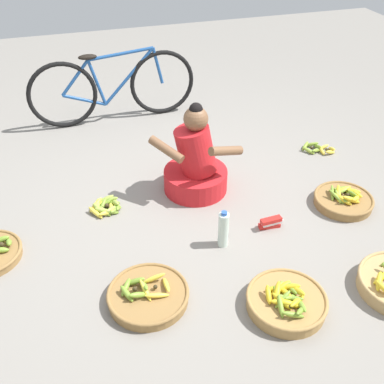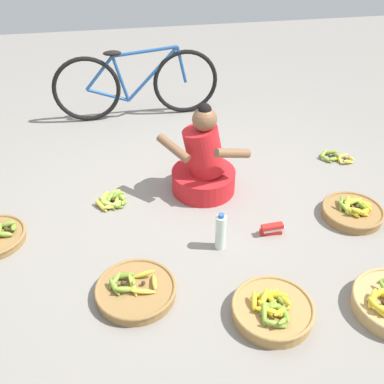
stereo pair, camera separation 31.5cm
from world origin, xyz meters
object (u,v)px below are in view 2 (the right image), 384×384
object	(u,v)px
bicycle_leaning	(137,84)
loose_bananas_back_center	(112,200)
vendor_woman_front	(204,165)
banana_basket_near_vendor	(272,310)
banana_basket_front_left	(353,211)
packet_carton_stack	(272,229)
banana_basket_mid_right	(136,290)
loose_bananas_back_left	(336,157)
water_bottle	(221,232)

from	to	relation	value
bicycle_leaning	loose_bananas_back_center	size ratio (longest dim) A/B	6.21
vendor_woman_front	loose_bananas_back_center	size ratio (longest dim) A/B	2.81
banana_basket_near_vendor	banana_basket_front_left	distance (m)	1.21
banana_basket_near_vendor	packet_carton_stack	world-z (taller)	banana_basket_near_vendor
banana_basket_mid_right	loose_bananas_back_left	bearing A→B (deg)	34.16
bicycle_leaning	packet_carton_stack	bearing A→B (deg)	-68.88
water_bottle	banana_basket_near_vendor	bearing A→B (deg)	-75.17
bicycle_leaning	vendor_woman_front	bearing A→B (deg)	-73.92
water_bottle	packet_carton_stack	size ratio (longest dim) A/B	1.63
water_bottle	packet_carton_stack	bearing A→B (deg)	10.40
banana_basket_front_left	loose_bananas_back_center	world-z (taller)	banana_basket_front_left
banana_basket_front_left	bicycle_leaning	bearing A→B (deg)	126.33
vendor_woman_front	water_bottle	bearing A→B (deg)	-91.46
banana_basket_near_vendor	loose_bananas_back_center	distance (m)	1.57
packet_carton_stack	bicycle_leaning	bearing A→B (deg)	111.12
vendor_woman_front	loose_bananas_back_center	distance (m)	0.78
loose_bananas_back_left	packet_carton_stack	distance (m)	1.26
banana_basket_near_vendor	banana_basket_front_left	bearing A→B (deg)	41.74
vendor_woman_front	loose_bananas_back_left	bearing A→B (deg)	11.25
banana_basket_mid_right	banana_basket_near_vendor	world-z (taller)	banana_basket_near_vendor
banana_basket_near_vendor	bicycle_leaning	bearing A→B (deg)	101.53
banana_basket_mid_right	water_bottle	bearing A→B (deg)	29.01
bicycle_leaning	loose_bananas_back_center	xyz separation A→B (m)	(-0.33, -1.52, -0.33)
banana_basket_mid_right	loose_bananas_back_center	xyz separation A→B (m)	(-0.11, 0.98, -0.01)
banana_basket_mid_right	loose_bananas_back_left	distance (m)	2.32
loose_bananas_back_center	vendor_woman_front	bearing A→B (deg)	4.82
vendor_woman_front	loose_bananas_back_left	size ratio (longest dim) A/B	2.62
loose_bananas_back_left	water_bottle	distance (m)	1.63
packet_carton_stack	banana_basket_near_vendor	bearing A→B (deg)	-108.07
loose_bananas_back_center	loose_bananas_back_left	distance (m)	2.06
loose_bananas_back_center	water_bottle	xyz separation A→B (m)	(0.73, -0.64, 0.11)
packet_carton_stack	banana_basket_mid_right	bearing A→B (deg)	-157.83
banana_basket_mid_right	banana_basket_front_left	xyz separation A→B (m)	(1.69, 0.50, 0.00)
banana_basket_near_vendor	vendor_woman_front	bearing A→B (deg)	96.45
packet_carton_stack	loose_bananas_back_left	bearing A→B (deg)	44.61
bicycle_leaning	packet_carton_stack	size ratio (longest dim) A/B	9.43
banana_basket_mid_right	loose_bananas_back_center	size ratio (longest dim) A/B	1.85
bicycle_leaning	loose_bananas_back_left	world-z (taller)	bicycle_leaning
loose_bananas_back_left	banana_basket_front_left	bearing A→B (deg)	-106.20
banana_basket_near_vendor	loose_bananas_back_center	xyz separation A→B (m)	(-0.90, 1.29, -0.03)
vendor_woman_front	loose_bananas_back_left	world-z (taller)	vendor_woman_front
water_bottle	packet_carton_stack	distance (m)	0.42
bicycle_leaning	banana_basket_front_left	size ratio (longest dim) A/B	3.67
vendor_woman_front	water_bottle	size ratio (longest dim) A/B	2.62
bicycle_leaning	packet_carton_stack	world-z (taller)	bicycle_leaning
vendor_woman_front	bicycle_leaning	distance (m)	1.52
banana_basket_mid_right	banana_basket_front_left	bearing A→B (deg)	16.54
loose_bananas_back_left	vendor_woman_front	bearing A→B (deg)	-168.75
loose_bananas_back_center	packet_carton_stack	distance (m)	1.27
loose_bananas_back_left	water_bottle	size ratio (longest dim) A/B	1.00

